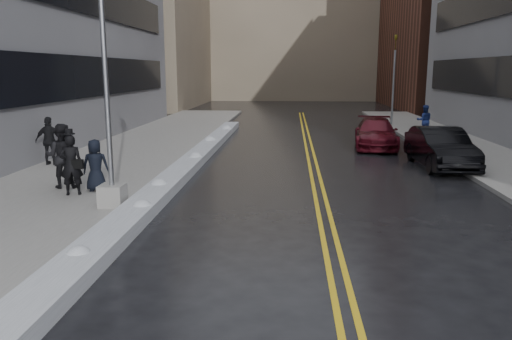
% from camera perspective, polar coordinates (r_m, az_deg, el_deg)
% --- Properties ---
extents(ground, '(160.00, 160.00, 0.00)m').
position_cam_1_polar(ground, '(11.73, -3.93, -7.73)').
color(ground, black).
rests_on(ground, ground).
extents(sidewalk_west, '(5.50, 50.00, 0.15)m').
position_cam_1_polar(sidewalk_west, '(22.53, -15.01, 1.37)').
color(sidewalk_west, gray).
rests_on(sidewalk_west, ground).
extents(sidewalk_east, '(4.00, 50.00, 0.15)m').
position_cam_1_polar(sidewalk_east, '(22.92, 25.54, 0.81)').
color(sidewalk_east, gray).
rests_on(sidewalk_east, ground).
extents(lane_line_left, '(0.12, 50.00, 0.01)m').
position_cam_1_polar(lane_line_left, '(21.34, 6.05, 0.96)').
color(lane_line_left, gold).
rests_on(lane_line_left, ground).
extents(lane_line_right, '(0.12, 50.00, 0.01)m').
position_cam_1_polar(lane_line_right, '(21.35, 6.85, 0.95)').
color(lane_line_right, gold).
rests_on(lane_line_right, ground).
extents(snow_ridge, '(0.90, 30.00, 0.34)m').
position_cam_1_polar(snow_ridge, '(19.74, -7.80, 0.56)').
color(snow_ridge, silver).
rests_on(snow_ridge, ground).
extents(building_west_far, '(14.00, 22.00, 18.00)m').
position_cam_1_polar(building_west_far, '(57.80, -13.73, 16.18)').
color(building_west_far, gray).
rests_on(building_west_far, ground).
extents(building_far, '(36.00, 16.00, 22.00)m').
position_cam_1_polar(building_far, '(71.34, 4.54, 17.09)').
color(building_far, gray).
rests_on(building_far, ground).
extents(lamppost, '(0.65, 0.65, 7.62)m').
position_cam_1_polar(lamppost, '(13.92, -16.55, 5.54)').
color(lamppost, gray).
rests_on(lamppost, sidewalk_west).
extents(fire_hydrant, '(0.26, 0.26, 0.73)m').
position_cam_1_polar(fire_hydrant, '(22.50, 23.27, 2.04)').
color(fire_hydrant, maroon).
rests_on(fire_hydrant, sidewalk_east).
extents(traffic_signal, '(0.16, 0.20, 6.00)m').
position_cam_1_polar(traffic_signal, '(35.66, 15.47, 10.27)').
color(traffic_signal, gray).
rests_on(traffic_signal, sidewalk_east).
extents(pedestrian_fedora, '(0.77, 0.61, 1.83)m').
position_cam_1_polar(pedestrian_fedora, '(15.81, -20.37, 0.55)').
color(pedestrian_fedora, black).
rests_on(pedestrian_fedora, sidewalk_west).
extents(pedestrian_b, '(1.10, 0.92, 2.04)m').
position_cam_1_polar(pedestrian_b, '(16.89, -21.29, 1.52)').
color(pedestrian_b, black).
rests_on(pedestrian_b, sidewalk_west).
extents(pedestrian_c, '(0.87, 0.66, 1.61)m').
position_cam_1_polar(pedestrian_c, '(16.11, -17.87, 0.52)').
color(pedestrian_c, black).
rests_on(pedestrian_c, sidewalk_west).
extents(pedestrian_d, '(1.16, 0.59, 1.90)m').
position_cam_1_polar(pedestrian_d, '(21.23, -22.49, 3.09)').
color(pedestrian_d, black).
rests_on(pedestrian_d, sidewalk_west).
extents(pedestrian_east, '(0.89, 0.71, 1.75)m').
position_cam_1_polar(pedestrian_east, '(29.98, 18.68, 5.39)').
color(pedestrian_east, navy).
rests_on(pedestrian_east, sidewalk_east).
extents(car_black, '(1.83, 4.90, 1.60)m').
position_cam_1_polar(car_black, '(21.08, 20.32, 2.38)').
color(car_black, black).
rests_on(car_black, ground).
extents(car_maroon, '(2.54, 5.16, 1.44)m').
position_cam_1_polar(car_maroon, '(25.76, 13.54, 4.11)').
color(car_maroon, '#480B15').
rests_on(car_maroon, ground).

